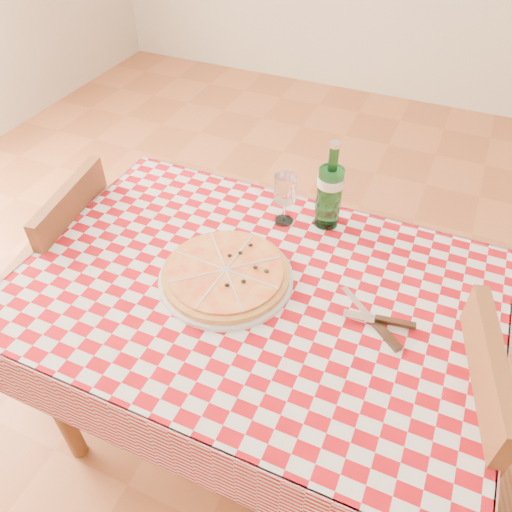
{
  "coord_description": "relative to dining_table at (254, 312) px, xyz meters",
  "views": [
    {
      "loc": [
        0.38,
        -0.86,
        1.75
      ],
      "look_at": [
        -0.02,
        0.06,
        0.82
      ],
      "focal_mm": 35.0,
      "sensor_mm": 36.0,
      "label": 1
    }
  ],
  "objects": [
    {
      "name": "tablecloth",
      "position": [
        0.0,
        0.0,
        0.09
      ],
      "size": [
        1.3,
        0.9,
        0.01
      ],
      "primitive_type": "cube",
      "color": "#A50A13",
      "rests_on": "dining_table"
    },
    {
      "name": "water_bottle",
      "position": [
        0.09,
        0.35,
        0.24
      ],
      "size": [
        0.1,
        0.1,
        0.28
      ],
      "primitive_type": null,
      "rotation": [
        0.0,
        0.0,
        0.25
      ],
      "color": "#196429",
      "rests_on": "tablecloth"
    },
    {
      "name": "dining_table",
      "position": [
        0.0,
        0.0,
        0.0
      ],
      "size": [
        1.2,
        0.8,
        0.75
      ],
      "color": "brown",
      "rests_on": "ground"
    },
    {
      "name": "wine_glass",
      "position": [
        -0.03,
        0.3,
        0.18
      ],
      "size": [
        0.09,
        0.09,
        0.17
      ],
      "primitive_type": null,
      "rotation": [
        0.0,
        0.0,
        0.42
      ],
      "color": "silver",
      "rests_on": "tablecloth"
    },
    {
      "name": "cutlery",
      "position": [
        0.33,
        0.01,
        0.11
      ],
      "size": [
        0.29,
        0.26,
        0.03
      ],
      "primitive_type": null,
      "rotation": [
        0.0,
        0.0,
        -0.2
      ],
      "color": "silver",
      "rests_on": "tablecloth"
    },
    {
      "name": "chair_far",
      "position": [
        -0.76,
        0.05,
        -0.17
      ],
      "size": [
        0.44,
        0.44,
        0.86
      ],
      "rotation": [
        0.0,
        0.0,
        3.3
      ],
      "color": "brown",
      "rests_on": "ground"
    },
    {
      "name": "pizza_plate",
      "position": [
        -0.08,
        -0.0,
        0.12
      ],
      "size": [
        0.39,
        0.39,
        0.05
      ],
      "primitive_type": null,
      "rotation": [
        0.0,
        0.0,
        -0.05
      ],
      "color": "gold",
      "rests_on": "tablecloth"
    },
    {
      "name": "chair_near",
      "position": [
        0.69,
        -0.05,
        -0.15
      ],
      "size": [
        0.48,
        0.48,
        0.88
      ],
      "rotation": [
        0.0,
        0.0,
        0.25
      ],
      "color": "brown",
      "rests_on": "ground"
    }
  ]
}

